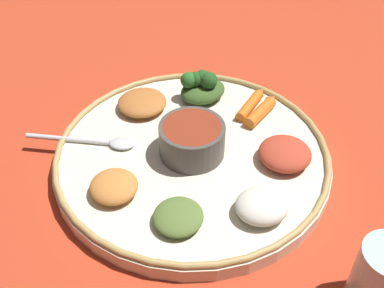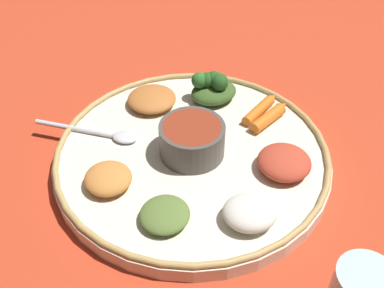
{
  "view_description": "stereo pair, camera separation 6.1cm",
  "coord_description": "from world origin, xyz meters",
  "px_view_note": "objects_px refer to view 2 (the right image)",
  "views": [
    {
      "loc": [
        0.31,
        0.34,
        0.45
      ],
      "look_at": [
        0.0,
        0.0,
        0.04
      ],
      "focal_mm": 44.22,
      "sensor_mm": 36.0,
      "label": 1
    },
    {
      "loc": [
        0.26,
        0.38,
        0.45
      ],
      "look_at": [
        0.0,
        0.0,
        0.04
      ],
      "focal_mm": 44.22,
      "sensor_mm": 36.0,
      "label": 2
    }
  ],
  "objects_px": {
    "spoon": "(102,133)",
    "carrot_outer": "(261,109)",
    "greens_pile": "(213,88)",
    "center_bowl": "(192,139)",
    "carrot_near_spoon": "(270,116)"
  },
  "relations": [
    {
      "from": "spoon",
      "to": "carrot_outer",
      "type": "relative_size",
      "value": 1.54
    },
    {
      "from": "greens_pile",
      "to": "carrot_outer",
      "type": "xyz_separation_m",
      "value": [
        -0.04,
        0.07,
        -0.01
      ]
    },
    {
      "from": "center_bowl",
      "to": "spoon",
      "type": "distance_m",
      "value": 0.13
    },
    {
      "from": "center_bowl",
      "to": "carrot_near_spoon",
      "type": "relative_size",
      "value": 1.08
    },
    {
      "from": "center_bowl",
      "to": "carrot_outer",
      "type": "height_order",
      "value": "center_bowl"
    },
    {
      "from": "greens_pile",
      "to": "carrot_outer",
      "type": "height_order",
      "value": "greens_pile"
    },
    {
      "from": "carrot_outer",
      "to": "greens_pile",
      "type": "bearing_deg",
      "value": -60.36
    },
    {
      "from": "center_bowl",
      "to": "spoon",
      "type": "xyz_separation_m",
      "value": [
        0.08,
        -0.1,
        -0.02
      ]
    },
    {
      "from": "spoon",
      "to": "greens_pile",
      "type": "xyz_separation_m",
      "value": [
        -0.17,
        0.02,
        0.02
      ]
    },
    {
      "from": "center_bowl",
      "to": "greens_pile",
      "type": "bearing_deg",
      "value": -138.79
    },
    {
      "from": "center_bowl",
      "to": "greens_pile",
      "type": "xyz_separation_m",
      "value": [
        -0.09,
        -0.08,
        -0.0
      ]
    },
    {
      "from": "center_bowl",
      "to": "carrot_outer",
      "type": "xyz_separation_m",
      "value": [
        -0.13,
        -0.01,
        -0.02
      ]
    },
    {
      "from": "spoon",
      "to": "greens_pile",
      "type": "distance_m",
      "value": 0.18
    },
    {
      "from": "carrot_outer",
      "to": "carrot_near_spoon",
      "type": "bearing_deg",
      "value": 85.93
    },
    {
      "from": "spoon",
      "to": "carrot_near_spoon",
      "type": "xyz_separation_m",
      "value": [
        -0.21,
        0.11,
        0.0
      ]
    }
  ]
}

